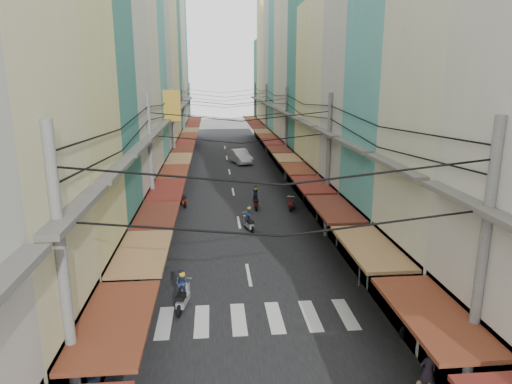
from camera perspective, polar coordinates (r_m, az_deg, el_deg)
ground at (r=23.55m, az=-1.31°, el=-8.32°), size 160.00×160.00×0.00m
road at (r=42.70m, az=-3.24°, el=1.99°), size 10.00×80.00×0.02m
sidewalk_left at (r=42.96m, az=-11.94°, el=1.80°), size 3.00×80.00×0.06m
sidewalk_right at (r=43.41m, az=5.37°, el=2.18°), size 3.00×80.00×0.06m
crosswalk at (r=18.16m, az=0.10°, el=-15.48°), size 7.55×2.40×0.01m
building_row_left at (r=38.81m, az=-15.42°, el=14.82°), size 7.80×67.67×23.70m
building_row_right at (r=39.30m, az=8.78°, el=14.61°), size 7.80×68.98×22.59m
utility_poles at (r=36.83m, az=-3.08°, el=10.39°), size 10.20×66.13×8.20m
white_car at (r=49.27m, az=-1.98°, el=3.63°), size 5.47×3.31×1.80m
bicycle at (r=25.06m, az=14.96°, el=-7.41°), size 1.54×0.81×1.01m
moving_scooters at (r=27.52m, az=-2.60°, el=-3.86°), size 7.91×16.96×1.70m
parked_scooters at (r=20.92m, az=10.45°, el=-10.13°), size 13.05×14.53×1.01m
pedestrians at (r=25.01m, az=-13.63°, el=-4.86°), size 12.54×20.83×2.19m
market_umbrella at (r=17.10m, az=19.73°, el=-9.89°), size 2.46×2.46×2.59m
traffic_sign at (r=20.44m, az=12.98°, el=-6.33°), size 0.10×0.60×2.74m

